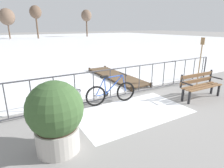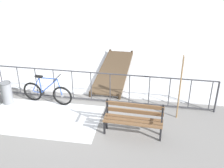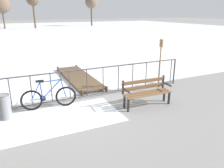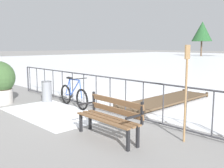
# 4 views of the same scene
# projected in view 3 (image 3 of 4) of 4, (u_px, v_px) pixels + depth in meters

# --- Properties ---
(ground_plane) EXTENTS (160.00, 160.00, 0.00)m
(ground_plane) POSITION_uv_depth(u_px,v_px,m) (71.00, 101.00, 7.70)
(ground_plane) COLOR gray
(frozen_pond) EXTENTS (80.00, 56.00, 0.03)m
(frozen_pond) POSITION_uv_depth(u_px,v_px,m) (17.00, 33.00, 32.04)
(frozen_pond) COLOR white
(frozen_pond) RESTS_ON ground
(snow_patch) EXTENTS (3.33, 1.89, 0.01)m
(snow_patch) POSITION_uv_depth(u_px,v_px,m) (63.00, 118.00, 6.44)
(snow_patch) COLOR white
(snow_patch) RESTS_ON ground
(railing_fence) EXTENTS (9.06, 0.06, 1.07)m
(railing_fence) POSITION_uv_depth(u_px,v_px,m) (70.00, 85.00, 7.52)
(railing_fence) COLOR #38383D
(railing_fence) RESTS_ON ground
(bicycle_near_railing) EXTENTS (1.71, 0.52, 0.97)m
(bicycle_near_railing) POSITION_uv_depth(u_px,v_px,m) (49.00, 97.00, 7.00)
(bicycle_near_railing) COLOR black
(bicycle_near_railing) RESTS_ON ground
(park_bench) EXTENTS (1.62, 0.54, 0.89)m
(park_bench) POSITION_uv_depth(u_px,v_px,m) (146.00, 90.00, 7.18)
(park_bench) COLOR brown
(park_bench) RESTS_ON ground
(trash_bin) EXTENTS (0.35, 0.35, 0.73)m
(trash_bin) POSITION_uv_depth(u_px,v_px,m) (4.00, 107.00, 6.29)
(trash_bin) COLOR gray
(trash_bin) RESTS_ON ground
(oar_upright) EXTENTS (0.04, 0.16, 1.98)m
(oar_upright) POSITION_uv_depth(u_px,v_px,m) (160.00, 62.00, 8.29)
(oar_upright) COLOR #937047
(oar_upright) RESTS_ON ground
(wooden_dock) EXTENTS (1.10, 4.04, 0.20)m
(wooden_dock) POSITION_uv_depth(u_px,v_px,m) (79.00, 77.00, 10.01)
(wooden_dock) COLOR brown
(wooden_dock) RESTS_ON ground
(tree_far_west) EXTENTS (2.82, 2.82, 5.65)m
(tree_far_west) POSITION_uv_depth(u_px,v_px,m) (1.00, 4.00, 37.93)
(tree_far_west) COLOR brown
(tree_far_west) RESTS_ON ground
(tree_centre) EXTENTS (2.41, 2.41, 6.10)m
(tree_centre) POSITION_uv_depth(u_px,v_px,m) (91.00, 2.00, 45.18)
(tree_centre) COLOR brown
(tree_centre) RESTS_ON ground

